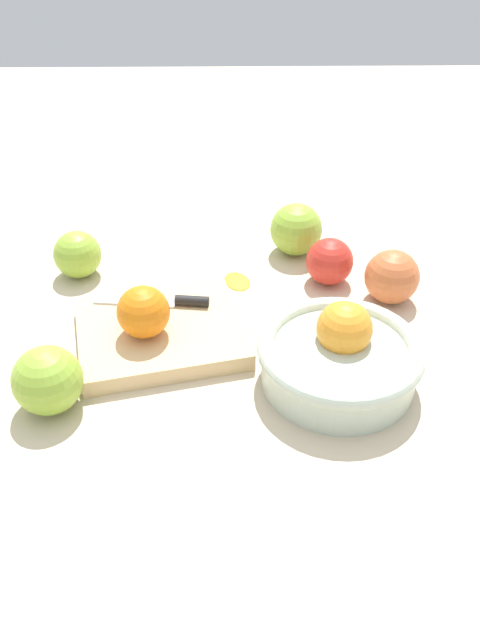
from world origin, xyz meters
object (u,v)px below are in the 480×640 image
apple_front_left (392,277)px  orange_on_board (143,312)px  cutting_board (160,333)px  knife (168,301)px  apple_front_left_2 (330,261)px  apple_back_right (48,380)px  apple_front_left_3 (296,229)px  apple_front_right (77,254)px  bowl (340,357)px

apple_front_left → orange_on_board: bearing=17.2°
orange_on_board → cutting_board: bearing=-137.3°
orange_on_board → knife: orange_on_board is taller
apple_front_left → apple_front_left_2: 0.09m
apple_back_right → apple_front_left_3: same height
cutting_board → apple_front_left_2: 0.27m
orange_on_board → apple_front_left: bearing=-162.8°
apple_front_right → apple_front_left: bearing=171.0°
knife → apple_back_right: (0.12, 0.17, 0.01)m
cutting_board → bowl: bearing=160.1°
orange_on_board → apple_back_right: orange_on_board is taller
apple_front_right → apple_front_left_2: (-0.37, 0.02, -0.00)m
cutting_board → apple_back_right: size_ratio=2.61×
knife → apple_front_right: bearing=-38.4°
bowl → apple_front_right: (0.35, -0.24, -0.00)m
apple_front_left → apple_front_left_3: (0.12, -0.13, 0.00)m
orange_on_board → apple_front_left_3: (-0.21, -0.23, -0.02)m
bowl → knife: 0.25m
apple_front_left → apple_front_left_2: apple_front_left is taller
apple_back_right → apple_front_left_2: 0.43m
bowl → cutting_board: size_ratio=0.94×
apple_front_left_2 → bowl: bearing=86.0°
apple_back_right → apple_front_left: 0.48m
apple_front_right → apple_front_left_2: apple_front_right is taller
bowl → knife: bearing=-30.9°
cutting_board → orange_on_board: (0.02, 0.02, 0.05)m
knife → apple_front_left_2: (-0.23, -0.09, 0.01)m
orange_on_board → apple_front_right: (0.12, -0.17, -0.02)m
apple_back_right → apple_front_left: size_ratio=1.05×
apple_front_left → apple_front_left_3: size_ratio=0.94×
orange_on_board → apple_front_left: (-0.33, -0.10, -0.02)m
orange_on_board → apple_front_left_3: size_ratio=0.82×
apple_front_left → apple_front_left_3: apple_front_left_3 is taller
apple_front_left → knife: bearing=7.4°
apple_front_left_2 → apple_front_left_3: (0.04, -0.08, 0.01)m
bowl → orange_on_board: size_ratio=2.95×
orange_on_board → knife: (-0.02, -0.06, -0.03)m
bowl → apple_front_left: 0.19m
orange_on_board → apple_front_left_3: orange_on_board is taller
apple_back_right → apple_front_left_2: apple_back_right is taller
orange_on_board → apple_front_left_3: 0.31m
bowl → apple_front_left_3: bowl is taller
cutting_board → apple_front_left: (-0.31, -0.09, 0.03)m
knife → apple_front_left: apple_front_left is taller
orange_on_board → apple_front_right: orange_on_board is taller
knife → apple_front_right: 0.18m
bowl → apple_front_left_3: (0.03, -0.30, 0.00)m
apple_front_right → knife: bearing=141.6°
knife → apple_back_right: bearing=54.0°
orange_on_board → apple_front_left: orange_on_board is taller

